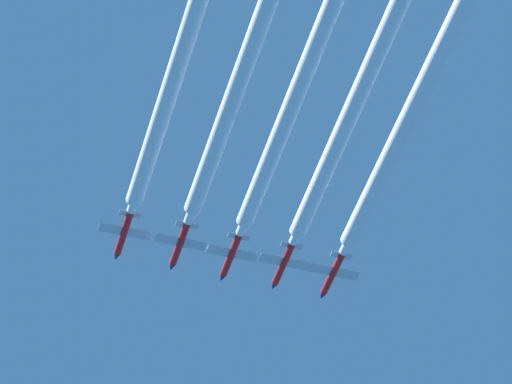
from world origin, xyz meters
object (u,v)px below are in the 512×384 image
Objects in this scene: jet_inner_left at (179,245)px; jet_far_right at (332,275)px; jet_inner_right at (283,265)px; jet_center at (231,256)px; jet_far_left at (123,234)px.

jet_inner_left is 24.47m from jet_far_right.
jet_inner_right is 1.00× the size of jet_far_right.
jet_center reaches higher than jet_inner_left.
jet_inner_left is 1.00× the size of jet_far_right.
jet_inner_right is (16.51, 0.23, 0.20)m from jet_inner_left.
jet_inner_left is at bearing -179.19° from jet_inner_right.
jet_inner_right is (25.13, -0.37, -0.36)m from jet_far_left.
jet_center reaches higher than jet_inner_right.
jet_center is 8.26m from jet_inner_right.
jet_far_right is at bearing -2.22° from jet_center.
jet_inner_left is (8.62, -0.60, -0.56)m from jet_far_left.
jet_inner_right is at bearing -3.49° from jet_center.
jet_inner_left is at bearing -3.99° from jet_far_left.
jet_center is (8.27, 0.73, 0.41)m from jet_inner_left.
jet_far_left is at bearing 176.01° from jet_inner_left.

